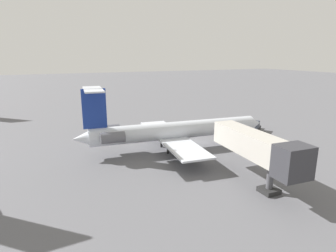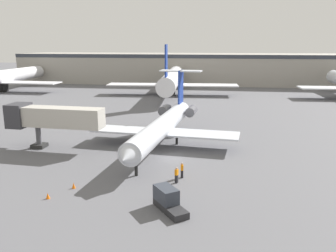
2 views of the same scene
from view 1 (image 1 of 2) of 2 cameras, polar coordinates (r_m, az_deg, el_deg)
The scene contains 9 objects.
ground_plane at distance 46.73m, azimuth 5.86°, elevation -3.44°, with size 400.00×400.00×0.10m, color #5B5B60.
regional_jet at distance 42.33m, azimuth 0.60°, elevation -0.84°, with size 20.95×30.11×9.69m.
jet_bridge at distance 31.76m, azimuth 18.30°, elevation -4.36°, with size 13.38×3.60×6.01m.
ground_crew_marshaller at distance 51.83m, azimuth 10.64°, elevation -0.80°, with size 0.34×0.45×1.69m.
ground_crew_loader at distance 52.37m, azimuth 12.22°, elevation -0.73°, with size 0.38×0.47×1.69m.
baggage_tug_lead at distance 56.11m, azimuth 17.19°, elevation -0.08°, with size 3.54×4.03×1.90m.
traffic_cone_near at distance 48.38m, azimuth 25.54°, elevation -3.77°, with size 0.36×0.36×0.55m.
traffic_cone_mid at distance 47.33m, azimuth 22.19°, elevation -3.80°, with size 0.36×0.36×0.55m.
traffic_cone_far at distance 53.99m, azimuth 15.30°, elevation -1.10°, with size 0.36×0.36×0.55m.
Camera 1 is at (-38.47, 22.51, 13.98)m, focal length 30.13 mm.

